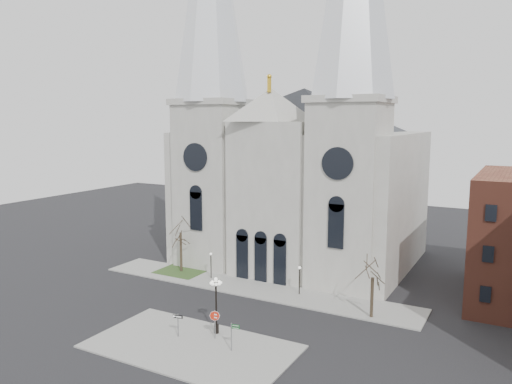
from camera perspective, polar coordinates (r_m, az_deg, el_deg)
The scene contains 13 objects.
ground at distance 51.38m, azimuth -6.80°, elevation -14.39°, with size 160.00×160.00×0.00m, color black.
sidewalk_near at distance 46.05m, azimuth -7.41°, elevation -17.10°, with size 18.00×10.00×0.14m, color gray.
sidewalk_far at distance 60.02m, azimuth -0.58°, elevation -10.85°, with size 40.00×6.00×0.14m, color gray.
grass_patch at distance 66.60m, azimuth -8.52°, elevation -8.97°, with size 6.00×5.00×0.18m, color #2A471E.
cathedral at distance 67.28m, azimuth 4.41°, elevation 7.19°, with size 33.00×26.66×54.00m.
tree_left at distance 65.18m, azimuth -8.62°, elevation -4.35°, with size 3.20×3.20×7.50m.
tree_right at distance 51.42m, azimuth 13.19°, elevation -9.24°, with size 3.20×3.20×6.00m.
ped_lamp_left at distance 62.76m, azimuth -5.17°, elevation -7.86°, with size 0.32×0.32×3.26m.
ped_lamp_right at distance 57.18m, azimuth 4.99°, elevation -9.48°, with size 0.32×0.32×3.26m.
stop_sign at distance 46.40m, azimuth -4.72°, elevation -14.24°, with size 0.95×0.10×2.63m.
globe_lamp at distance 46.92m, azimuth -4.59°, elevation -12.01°, with size 1.32×1.32×5.35m.
one_way_sign at distance 47.28m, azimuth -8.91°, elevation -14.38°, with size 0.94×0.27×2.18m.
street_name_sign at distance 44.23m, azimuth -2.72°, elevation -15.98°, with size 0.78×0.23×2.49m.
Camera 1 is at (27.85, -38.37, 19.80)m, focal length 35.00 mm.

